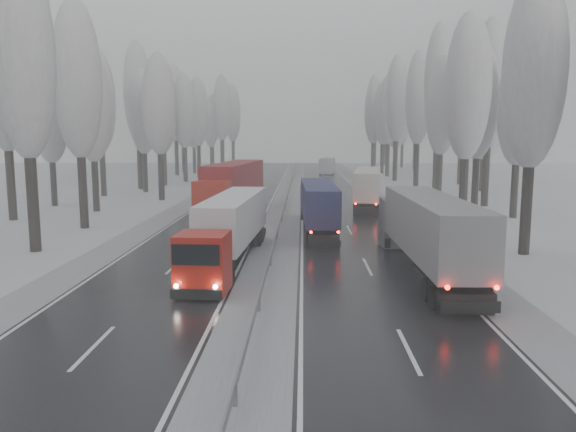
{
  "coord_description": "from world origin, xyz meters",
  "views": [
    {
      "loc": [
        1.76,
        -17.78,
        7.03
      ],
      "look_at": [
        0.84,
        16.06,
        2.2
      ],
      "focal_mm": 35.0,
      "sensor_mm": 36.0,
      "label": 1
    }
  ],
  "objects_px": {
    "truck_grey_tarp": "(426,228)",
    "truck_cream_box": "(368,185)",
    "truck_red_white": "(231,225)",
    "truck_red_red": "(232,184)",
    "box_truck_distant": "(327,166)",
    "truck_blue_box": "(318,203)"
  },
  "relations": [
    {
      "from": "truck_red_red",
      "to": "truck_grey_tarp",
      "type": "bearing_deg",
      "value": -54.67
    },
    {
      "from": "truck_red_white",
      "to": "truck_blue_box",
      "type": "bearing_deg",
      "value": 67.83
    },
    {
      "from": "truck_grey_tarp",
      "to": "truck_blue_box",
      "type": "bearing_deg",
      "value": 110.89
    },
    {
      "from": "truck_grey_tarp",
      "to": "truck_cream_box",
      "type": "bearing_deg",
      "value": 88.88
    },
    {
      "from": "box_truck_distant",
      "to": "truck_red_white",
      "type": "height_order",
      "value": "truck_red_white"
    },
    {
      "from": "truck_cream_box",
      "to": "truck_red_white",
      "type": "bearing_deg",
      "value": -105.1
    },
    {
      "from": "truck_blue_box",
      "to": "truck_cream_box",
      "type": "height_order",
      "value": "truck_cream_box"
    },
    {
      "from": "truck_grey_tarp",
      "to": "box_truck_distant",
      "type": "height_order",
      "value": "truck_grey_tarp"
    },
    {
      "from": "truck_grey_tarp",
      "to": "truck_blue_box",
      "type": "relative_size",
      "value": 1.12
    },
    {
      "from": "truck_cream_box",
      "to": "truck_red_white",
      "type": "height_order",
      "value": "truck_cream_box"
    },
    {
      "from": "truck_grey_tarp",
      "to": "truck_red_white",
      "type": "height_order",
      "value": "truck_grey_tarp"
    },
    {
      "from": "truck_grey_tarp",
      "to": "truck_red_red",
      "type": "xyz_separation_m",
      "value": [
        -12.85,
        22.86,
        0.3
      ]
    },
    {
      "from": "truck_grey_tarp",
      "to": "truck_cream_box",
      "type": "relative_size",
      "value": 1.06
    },
    {
      "from": "box_truck_distant",
      "to": "truck_cream_box",
      "type": "bearing_deg",
      "value": -80.63
    },
    {
      "from": "truck_cream_box",
      "to": "box_truck_distant",
      "type": "relative_size",
      "value": 1.8
    },
    {
      "from": "truck_grey_tarp",
      "to": "box_truck_distant",
      "type": "bearing_deg",
      "value": 90.49
    },
    {
      "from": "truck_grey_tarp",
      "to": "box_truck_distant",
      "type": "distance_m",
      "value": 76.66
    },
    {
      "from": "truck_blue_box",
      "to": "truck_grey_tarp",
      "type": "bearing_deg",
      "value": -69.99
    },
    {
      "from": "box_truck_distant",
      "to": "truck_red_red",
      "type": "xyz_separation_m",
      "value": [
        -11.02,
        -53.78,
        1.13
      ]
    },
    {
      "from": "truck_grey_tarp",
      "to": "truck_blue_box",
      "type": "xyz_separation_m",
      "value": [
        -5.23,
        13.09,
        -0.26
      ]
    },
    {
      "from": "truck_grey_tarp",
      "to": "truck_cream_box",
      "type": "distance_m",
      "value": 27.12
    },
    {
      "from": "truck_blue_box",
      "to": "truck_red_red",
      "type": "height_order",
      "value": "truck_red_red"
    }
  ]
}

